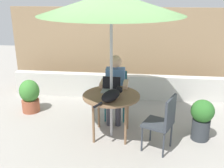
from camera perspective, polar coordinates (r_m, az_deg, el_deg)
ground_plane at (r=4.58m, az=-0.15°, el=-10.84°), size 14.00×14.00×0.00m
fence_back at (r=6.42m, az=2.30°, el=7.46°), size 5.36×0.08×1.94m
planter_wall_low at (r=5.99m, az=1.73°, el=-0.46°), size 4.82×0.20×0.53m
patio_table at (r=4.29m, az=-0.15°, el=-3.22°), size 0.92×0.92×0.73m
patio_umbrella at (r=3.95m, az=-0.17°, el=16.84°), size 2.13×2.13×2.29m
chair_occupied at (r=5.02m, az=0.83°, el=-1.47°), size 0.40×0.40×0.88m
chair_empty at (r=4.01m, az=10.94°, el=-7.50°), size 0.53×0.53×0.88m
person_seated at (r=4.81m, az=0.65°, el=-0.25°), size 0.48×0.48×1.22m
laptop at (r=4.43m, az=-0.21°, el=-0.57°), size 0.31×0.26×0.21m
cat at (r=4.03m, az=-0.05°, el=-2.40°), size 0.40×0.57×0.17m
potted_plant_near_fence at (r=5.52m, az=-17.17°, el=-2.33°), size 0.39×0.39×0.66m
potted_plant_by_chair at (r=4.53m, az=18.65°, el=-6.86°), size 0.37×0.37×0.68m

